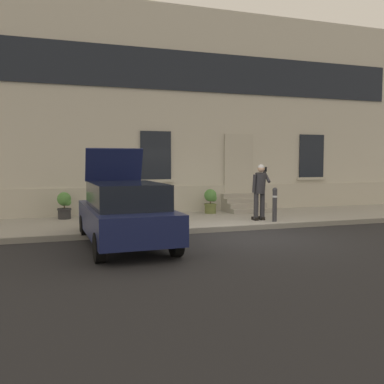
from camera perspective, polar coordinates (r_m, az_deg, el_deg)
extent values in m
plane|color=#232326|center=(11.43, 7.45, -5.95)|extent=(80.00, 80.00, 0.00)
cube|color=#99968E|center=(13.95, 2.41, -3.76)|extent=(24.00, 3.60, 0.15)
cube|color=gray|center=(12.25, 5.53, -4.89)|extent=(24.00, 0.12, 0.15)
cube|color=beige|center=(16.27, -0.74, 10.35)|extent=(24.00, 1.40, 7.50)
cube|color=#BCB7A8|center=(15.56, 0.08, -1.17)|extent=(24.00, 0.08, 1.10)
cube|color=brown|center=(16.16, 6.25, 3.58)|extent=(1.00, 0.08, 2.10)
cube|color=#BCB7A8|center=(16.14, 6.28, 3.76)|extent=(1.16, 0.06, 2.24)
cube|color=black|center=(15.11, -4.87, 4.92)|extent=(1.10, 0.06, 1.70)
cube|color=#BCB7A8|center=(15.09, -4.83, 1.50)|extent=(1.30, 0.12, 0.10)
cube|color=black|center=(17.74, 15.72, 4.67)|extent=(1.10, 0.06, 1.70)
cube|color=#BCB7A8|center=(17.73, 15.72, 1.76)|extent=(1.30, 0.12, 0.10)
cube|color=black|center=(15.81, 0.09, 15.85)|extent=(16.80, 0.06, 1.40)
cube|color=#9E998E|center=(15.28, 7.91, -2.52)|extent=(1.45, 0.32, 0.16)
cube|color=#9E998E|center=(15.56, 7.39, -2.10)|extent=(1.45, 0.32, 0.32)
cube|color=#9E998E|center=(15.84, 6.89, -1.69)|extent=(1.45, 0.32, 0.48)
cube|color=#9E998E|center=(16.12, 6.40, -1.30)|extent=(1.45, 0.32, 0.64)
cube|color=#161E4C|center=(10.08, -8.93, -3.76)|extent=(1.85, 4.04, 0.64)
cube|color=black|center=(9.87, -8.80, -0.42)|extent=(1.60, 2.44, 0.56)
cube|color=black|center=(12.08, -10.76, -3.52)|extent=(1.66, 0.14, 0.20)
cube|color=yellow|center=(12.05, -10.77, -2.67)|extent=(0.52, 0.03, 0.12)
cube|color=#B21414|center=(11.92, -14.37, -1.55)|extent=(0.16, 0.04, 0.18)
cube|color=#B21414|center=(12.16, -7.27, -1.34)|extent=(0.16, 0.04, 0.18)
cube|color=#161E4C|center=(11.42, -10.39, 3.61)|extent=(1.50, 0.40, 0.87)
cylinder|color=black|center=(8.64, -12.32, -7.28)|extent=(0.22, 0.61, 0.60)
cylinder|color=black|center=(8.99, -2.16, -6.75)|extent=(0.22, 0.61, 0.60)
cylinder|color=black|center=(11.38, -14.21, -4.55)|extent=(0.22, 0.61, 0.60)
cylinder|color=black|center=(11.65, -6.39, -4.25)|extent=(0.22, 0.61, 0.60)
cylinder|color=#333338|center=(13.25, 11.02, -1.87)|extent=(0.14, 0.14, 0.95)
sphere|color=#333338|center=(13.20, 11.05, 0.27)|extent=(0.15, 0.15, 0.15)
cylinder|color=silver|center=(13.22, 11.04, -0.59)|extent=(0.15, 0.15, 0.06)
cylinder|color=#2D2D33|center=(13.40, 8.58, -1.87)|extent=(0.15, 0.15, 0.82)
cube|color=black|center=(13.50, 8.44, -3.53)|extent=(0.12, 0.28, 0.10)
cylinder|color=#2D2D33|center=(13.50, 9.41, -1.84)|extent=(0.15, 0.15, 0.82)
cube|color=black|center=(13.60, 9.27, -3.49)|extent=(0.12, 0.28, 0.10)
cylinder|color=#2D2D33|center=(13.36, 9.11, 1.19)|extent=(0.34, 0.42, 0.66)
sphere|color=tan|center=(13.30, 9.24, 3.10)|extent=(0.22, 0.22, 0.22)
sphere|color=silver|center=(13.30, 9.24, 3.23)|extent=(0.21, 0.21, 0.21)
cylinder|color=#2D2D33|center=(13.24, 8.32, 1.12)|extent=(0.09, 0.16, 0.57)
cylinder|color=#2D2D33|center=(13.42, 9.94, 2.08)|extent=(0.09, 0.43, 0.40)
cube|color=black|center=(13.35, 9.85, 3.01)|extent=(0.07, 0.02, 0.15)
cylinder|color=#2D2D30|center=(14.23, -16.72, -2.78)|extent=(0.40, 0.40, 0.34)
cylinder|color=#2D2D30|center=(14.22, -16.73, -2.22)|extent=(0.44, 0.44, 0.05)
cylinder|color=#47331E|center=(14.20, -16.75, -1.62)|extent=(0.04, 0.04, 0.24)
sphere|color=#4C843D|center=(14.19, -16.76, -0.90)|extent=(0.44, 0.44, 0.44)
sphere|color=#4C843D|center=(14.15, -16.34, -1.31)|extent=(0.24, 0.24, 0.24)
cylinder|color=beige|center=(14.52, -6.90, -2.50)|extent=(0.40, 0.40, 0.34)
cylinder|color=beige|center=(14.51, -6.91, -1.95)|extent=(0.44, 0.44, 0.05)
cylinder|color=#47331E|center=(14.49, -6.91, -1.36)|extent=(0.04, 0.04, 0.24)
sphere|color=#286B2D|center=(14.48, -6.92, -0.65)|extent=(0.44, 0.44, 0.44)
sphere|color=#286B2D|center=(14.46, -6.49, -1.05)|extent=(0.24, 0.24, 0.24)
cylinder|color=#606B38|center=(15.08, 2.47, -2.23)|extent=(0.40, 0.40, 0.34)
cylinder|color=#606B38|center=(15.07, 2.47, -1.70)|extent=(0.44, 0.44, 0.05)
cylinder|color=#47331E|center=(15.05, 2.47, -1.13)|extent=(0.04, 0.04, 0.24)
sphere|color=#4C843D|center=(15.04, 2.47, -0.45)|extent=(0.44, 0.44, 0.44)
sphere|color=#4C843D|center=(15.04, 2.90, -0.83)|extent=(0.24, 0.24, 0.24)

